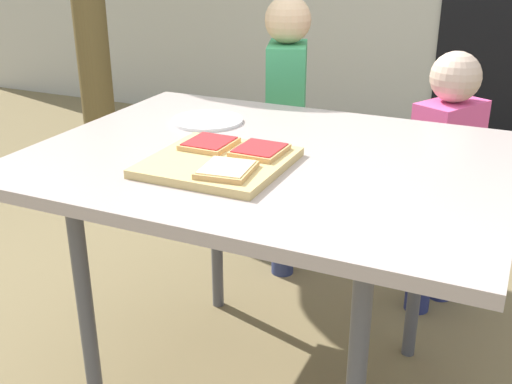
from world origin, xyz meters
The scene contains 8 objects.
dining_table centered at (0.00, 0.00, 0.70)m, with size 1.23×0.95×0.77m.
cutting_board centered at (-0.08, -0.14, 0.78)m, with size 0.32×0.33×0.02m, color tan.
pizza_slice_far_left centered at (-0.14, -0.07, 0.79)m, with size 0.12×0.13×0.02m.
pizza_slice_far_right centered at (0.00, -0.06, 0.79)m, with size 0.12×0.13×0.02m.
pizza_slice_near_right centered at (-0.01, -0.22, 0.79)m, with size 0.13×0.14×0.02m.
plate_white_left centered at (-0.29, 0.19, 0.77)m, with size 0.22×0.22×0.01m, color white.
child_left centered at (-0.25, 0.75, 0.63)m, with size 0.21×0.27×1.09m.
child_right centered at (0.36, 0.70, 0.54)m, with size 0.23×0.28×0.95m.
Camera 1 is at (0.60, -1.41, 1.30)m, focal length 43.66 mm.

